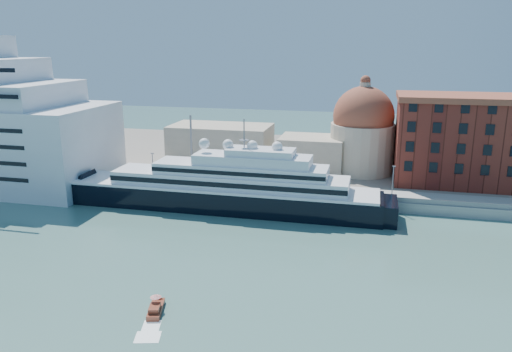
# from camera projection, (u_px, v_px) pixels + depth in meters

# --- Properties ---
(ground) EXTENTS (400.00, 400.00, 0.00)m
(ground) POSITION_uv_depth(u_px,v_px,m) (232.00, 250.00, 94.79)
(ground) COLOR #3B6660
(ground) RESTS_ON ground
(quay) EXTENTS (180.00, 10.00, 2.50)m
(quay) POSITION_uv_depth(u_px,v_px,m) (269.00, 193.00, 126.41)
(quay) COLOR gray
(quay) RESTS_ON ground
(land) EXTENTS (260.00, 72.00, 2.00)m
(land) POSITION_uv_depth(u_px,v_px,m) (294.00, 158.00, 165.00)
(land) COLOR slate
(land) RESTS_ON ground
(quay_fence) EXTENTS (180.00, 0.10, 1.20)m
(quay_fence) POSITION_uv_depth(u_px,v_px,m) (265.00, 191.00, 121.70)
(quay_fence) COLOR slate
(quay_fence) RESTS_ON quay
(superyacht) EXTENTS (84.21, 11.67, 25.17)m
(superyacht) POSITION_uv_depth(u_px,v_px,m) (212.00, 190.00, 117.84)
(superyacht) COLOR black
(superyacht) RESTS_ON ground
(service_barge) EXTENTS (11.47, 4.26, 2.55)m
(service_barge) POSITION_uv_depth(u_px,v_px,m) (61.00, 194.00, 127.05)
(service_barge) COLOR white
(service_barge) RESTS_ON ground
(water_taxi) EXTENTS (3.20, 5.86, 2.64)m
(water_taxi) POSITION_uv_depth(u_px,v_px,m) (156.00, 309.00, 72.63)
(water_taxi) COLOR maroon
(water_taxi) RESTS_ON ground
(warehouse) EXTENTS (43.00, 19.00, 23.25)m
(warehouse) POSITION_uv_depth(u_px,v_px,m) (481.00, 140.00, 128.45)
(warehouse) COLOR maroon
(warehouse) RESTS_ON land
(church) EXTENTS (66.00, 18.00, 25.50)m
(church) POSITION_uv_depth(u_px,v_px,m) (307.00, 139.00, 144.76)
(church) COLOR beige
(church) RESTS_ON land
(lamp_posts) EXTENTS (120.80, 2.40, 18.00)m
(lamp_posts) POSITION_uv_depth(u_px,v_px,m) (218.00, 159.00, 125.38)
(lamp_posts) COLOR slate
(lamp_posts) RESTS_ON quay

